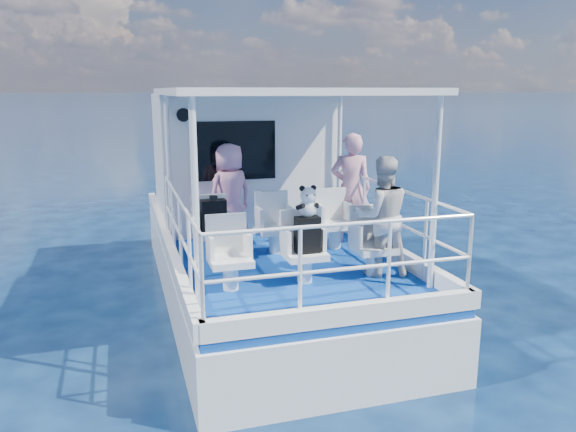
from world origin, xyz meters
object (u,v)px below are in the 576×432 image
Objects in this scene: passenger_port_fwd at (230,194)px; panda at (308,201)px; passenger_stbd_aft at (382,216)px; backpack_center at (307,235)px.

passenger_port_fwd is 4.10× the size of panda.
backpack_center is (-0.98, -0.06, -0.15)m from passenger_stbd_aft.
backpack_center is 1.17× the size of panda.
backpack_center is 0.40m from panda.
passenger_port_fwd is 3.49× the size of backpack_center.
panda is (-0.97, -0.03, 0.25)m from passenger_stbd_aft.
passenger_port_fwd is 2.12m from panda.
passenger_port_fwd reaches higher than backpack_center.
passenger_stbd_aft is (1.50, -2.01, -0.01)m from passenger_port_fwd.
passenger_stbd_aft is 3.45× the size of backpack_center.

